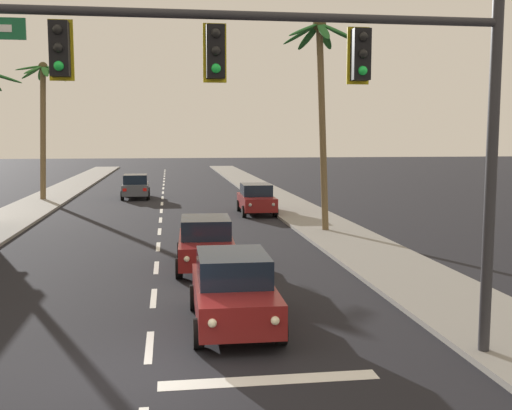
# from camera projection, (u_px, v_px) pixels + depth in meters

# --- Properties ---
(ground_plane) EXTENTS (220.00, 220.00, 0.00)m
(ground_plane) POSITION_uv_depth(u_px,v_px,m) (147.00, 374.00, 11.31)
(ground_plane) COLOR black
(sidewalk_right) EXTENTS (3.20, 110.00, 0.14)m
(sidewalk_right) POSITION_uv_depth(u_px,v_px,m) (311.00, 218.00, 32.08)
(sidewalk_right) COLOR gray
(sidewalk_right) RESTS_ON ground
(lane_markings) EXTENTS (4.28, 87.75, 0.01)m
(lane_markings) POSITION_uv_depth(u_px,v_px,m) (169.00, 223.00, 31.00)
(lane_markings) COLOR silver
(lane_markings) RESTS_ON ground
(traffic_signal_mast) EXTENTS (10.82, 0.41, 7.29)m
(traffic_signal_mast) POSITION_uv_depth(u_px,v_px,m) (311.00, 88.00, 11.10)
(traffic_signal_mast) COLOR #2D2D33
(traffic_signal_mast) RESTS_ON ground
(sedan_lead_at_stop_bar) EXTENTS (1.98, 4.46, 1.68)m
(sedan_lead_at_stop_bar) POSITION_uv_depth(u_px,v_px,m) (233.00, 289.00, 14.14)
(sedan_lead_at_stop_bar) COLOR maroon
(sedan_lead_at_stop_bar) RESTS_ON ground
(sedan_third_in_queue) EXTENTS (2.07, 4.50, 1.68)m
(sedan_third_in_queue) POSITION_uv_depth(u_px,v_px,m) (206.00, 243.00, 20.31)
(sedan_third_in_queue) COLOR maroon
(sedan_third_in_queue) RESTS_ON ground
(sedan_oncoming_far) EXTENTS (2.02, 4.48, 1.68)m
(sedan_oncoming_far) POSITION_uv_depth(u_px,v_px,m) (136.00, 186.00, 42.97)
(sedan_oncoming_far) COLOR #4C515B
(sedan_oncoming_far) RESTS_ON ground
(sedan_parked_nearest_kerb) EXTENTS (1.98, 4.46, 1.68)m
(sedan_parked_nearest_kerb) POSITION_uv_depth(u_px,v_px,m) (256.00, 199.00, 34.41)
(sedan_parked_nearest_kerb) COLOR maroon
(sedan_parked_nearest_kerb) RESTS_ON ground
(palm_left_third) EXTENTS (3.45, 3.34, 9.21)m
(palm_left_third) POSITION_uv_depth(u_px,v_px,m) (43.00, 104.00, 40.47)
(palm_left_third) COLOR brown
(palm_left_third) RESTS_ON ground
(palm_right_second) EXTENTS (3.29, 3.11, 9.52)m
(palm_right_second) POSITION_uv_depth(u_px,v_px,m) (321.00, 78.00, 26.96)
(palm_right_second) COLOR brown
(palm_right_second) RESTS_ON ground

